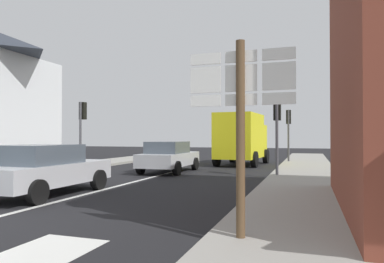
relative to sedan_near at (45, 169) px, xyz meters
The scene contains 12 objects.
ground_plane 6.64m from the sedan_near, 80.89° to the left, with size 80.00×80.00×0.00m, color black.
sidewalk_right 8.45m from the sedan_near, 32.41° to the left, with size 2.75×44.00×0.14m, color gray.
sidewalk_left 6.79m from the sedan_near, 138.04° to the left, with size 2.75×44.00×0.14m, color gray.
lane_centre_stripe 2.83m from the sedan_near, 67.43° to the left, with size 0.16×12.00×0.01m, color silver.
lane_turn_arrow 5.82m from the sedan_near, 51.06° to the right, with size 1.20×2.20×0.01m, color silver.
sedan_near is the anchor object (origin of this frame).
sedan_far 7.44m from the sedan_near, 83.10° to the left, with size 2.01×4.22×1.47m.
delivery_truck 13.27m from the sedan_near, 75.00° to the left, with size 2.77×5.13×3.05m.
route_sign_post 7.07m from the sedan_near, 25.30° to the right, with size 1.66×0.14×3.20m.
traffic_light_far_right 16.52m from the sedan_near, 68.44° to the left, with size 0.30×0.49×3.43m.
traffic_light_near_left 8.48m from the sedan_near, 118.44° to the left, with size 0.30×0.49×3.51m.
traffic_light_near_right 9.18m from the sedan_near, 48.03° to the left, with size 0.30×0.49×3.28m.
Camera 1 is at (6.27, -4.97, 1.70)m, focal length 33.21 mm.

